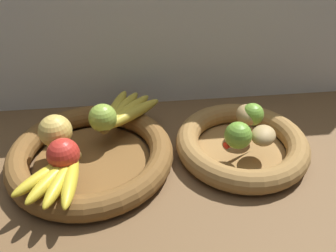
{
  "coord_description": "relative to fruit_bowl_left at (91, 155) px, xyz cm",
  "views": [
    {
      "loc": [
        -8.94,
        -62.02,
        55.12
      ],
      "look_at": [
        -1.62,
        1.8,
        9.58
      ],
      "focal_mm": 36.51,
      "sensor_mm": 36.0,
      "label": 1
    }
  ],
  "objects": [
    {
      "name": "fruit_bowl_right",
      "position": [
        36.7,
        0.0,
        0.01
      ],
      "size": [
        32.62,
        32.62,
        5.58
      ],
      "color": "olive",
      "rests_on": "ground_plane"
    },
    {
      "name": "apple_golden_left",
      "position": [
        -7.28,
        1.25,
        6.77
      ],
      "size": [
        7.6,
        7.6,
        7.6
      ],
      "primitive_type": "sphere",
      "color": "#DBB756",
      "rests_on": "fruit_bowl_left"
    },
    {
      "name": "banana_bunch_front",
      "position": [
        -5.3,
        -11.62,
        4.41
      ],
      "size": [
        13.25,
        16.72,
        2.88
      ],
      "color": "gold",
      "rests_on": "fruit_bowl_left"
    },
    {
      "name": "fruit_bowl_left",
      "position": [
        0.0,
        0.0,
        0.0
      ],
      "size": [
        39.09,
        39.09,
        5.58
      ],
      "color": "brown",
      "rests_on": "ground_plane"
    },
    {
      "name": "back_wall",
      "position": [
        19.96,
        28.2,
        24.9
      ],
      "size": [
        140.0,
        3.0,
        55.0
      ],
      "color": "silver",
      "rests_on": "ground_plane"
    },
    {
      "name": "apple_red_front",
      "position": [
        -4.51,
        -6.86,
        6.43
      ],
      "size": [
        6.91,
        6.91,
        6.91
      ],
      "primitive_type": "sphere",
      "color": "red",
      "rests_on": "fruit_bowl_left"
    },
    {
      "name": "ground_plane",
      "position": [
        19.96,
        -1.8,
        -4.1
      ],
      "size": [
        140.0,
        90.0,
        3.0
      ],
      "primitive_type": "cube",
      "color": "brown"
    },
    {
      "name": "apple_green_back",
      "position": [
        3.15,
        5.92,
        6.44
      ],
      "size": [
        6.93,
        6.93,
        6.93
      ],
      "primitive_type": "sphere",
      "color": "#8CAD3D",
      "rests_on": "fruit_bowl_left"
    },
    {
      "name": "lime_far",
      "position": [
        40.01,
        4.26,
        5.8
      ],
      "size": [
        5.64,
        5.64,
        5.64
      ],
      "primitive_type": "sphere",
      "color": "#6B9E33",
      "rests_on": "fruit_bowl_right"
    },
    {
      "name": "banana_bunch_back",
      "position": [
        8.14,
        11.44,
        4.47
      ],
      "size": [
        16.47,
        19.34,
        2.99
      ],
      "color": "gold",
      "rests_on": "fruit_bowl_left"
    },
    {
      "name": "chili_pepper",
      "position": [
        36.31,
        -2.1,
        3.81
      ],
      "size": [
        11.37,
        7.49,
        1.68
      ],
      "primitive_type": "cone",
      "rotation": [
        0.0,
        1.57,
        0.52
      ],
      "color": "red",
      "rests_on": "fruit_bowl_right"
    },
    {
      "name": "lime_near",
      "position": [
        33.85,
        -4.26,
        6.12
      ],
      "size": [
        6.29,
        6.29,
        6.29
      ],
      "primitive_type": "sphere",
      "color": "#6B9E33",
      "rests_on": "fruit_bowl_right"
    },
    {
      "name": "potato_back",
      "position": [
        38.89,
        4.84,
        5.35
      ],
      "size": [
        6.37,
        7.38,
        4.76
      ],
      "primitive_type": "ellipsoid",
      "rotation": [
        0.0,
        0.0,
        4.59
      ],
      "color": "#A38451",
      "rests_on": "fruit_bowl_right"
    },
    {
      "name": "potato_small",
      "position": [
        40.21,
        -3.52,
        5.0
      ],
      "size": [
        8.37,
        8.71,
        4.04
      ],
      "primitive_type": "ellipsoid",
      "rotation": [
        0.0,
        0.0,
        4.12
      ],
      "color": "tan",
      "rests_on": "fruit_bowl_right"
    }
  ]
}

